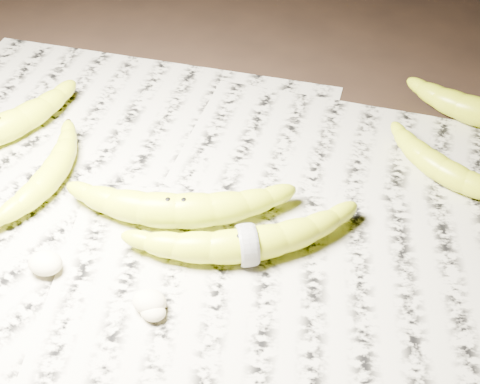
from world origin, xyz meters
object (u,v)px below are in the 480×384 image
(banana_taped, at_px, (247,243))
(banana_upper_a, at_px, (444,168))
(banana_center, at_px, (177,208))
(banana_left_b, at_px, (50,173))

(banana_taped, height_order, banana_upper_a, banana_taped)
(banana_center, height_order, banana_taped, banana_center)
(banana_left_b, xyz_separation_m, banana_center, (0.17, -0.02, 0.00))
(banana_taped, bearing_deg, banana_left_b, 143.71)
(banana_left_b, relative_size, banana_center, 0.75)
(banana_taped, relative_size, banana_upper_a, 1.35)
(banana_left_b, bearing_deg, banana_upper_a, -71.61)
(banana_taped, distance_m, banana_upper_a, 0.27)
(banana_center, distance_m, banana_upper_a, 0.33)
(banana_center, xyz_separation_m, banana_taped, (0.09, -0.03, -0.00))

